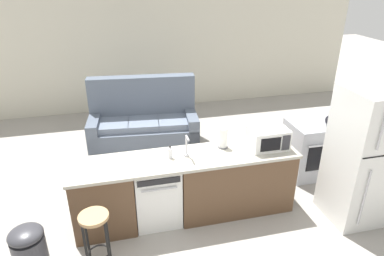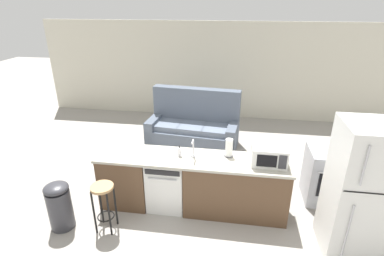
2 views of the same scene
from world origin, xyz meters
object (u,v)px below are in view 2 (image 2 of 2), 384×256
Objects in this scene: stove_range at (330,176)px; refrigerator at (360,192)px; microwave at (269,155)px; soap_bottle at (180,152)px; bar_stool at (103,198)px; kettle at (350,151)px; paper_towel_roll at (229,148)px; couch at (194,128)px; trash_bin at (59,205)px; dishwasher at (167,182)px.

refrigerator reaches higher than stove_range.
soap_bottle is (-1.32, 0.03, -0.07)m from microwave.
stove_range is 2.51m from soap_bottle.
bar_stool is (-3.36, -1.24, 0.08)m from stove_range.
refrigerator is 1.22m from microwave.
refrigerator is 0.99m from kettle.
paper_towel_roll reaches higher than microwave.
bar_stool is 0.36× the size of couch.
microwave reaches higher than soap_bottle.
refrigerator is 4.06m from trash_bin.
couch reaches higher than soap_bottle.
soap_bottle is 0.86× the size of kettle.
kettle is at bearing 18.79° from microwave.
paper_towel_roll is 0.75m from soap_bottle.
stove_range is 3.58m from bar_stool.
dishwasher is at bearing 168.07° from refrigerator.
couch is (-2.68, 1.88, -0.59)m from kettle.
refrigerator reaches higher than paper_towel_roll.
paper_towel_roll is 2.41m from couch.
soap_bottle is 0.08× the size of couch.
refrigerator reaches higher than soap_bottle.
trash_bin is at bearing -154.53° from soap_bottle.
stove_range is at bearing 12.28° from soap_bottle.
kettle is at bearing 80.15° from refrigerator.
microwave is at bearing 153.03° from refrigerator.
stove_range is 0.57m from kettle.
paper_towel_roll is at bearing -68.48° from couch.
couch is (-2.51, 1.75, -0.06)m from stove_range.
refrigerator is 3.64× the size of microwave.
trash_bin is (-0.66, -0.06, -0.16)m from bar_stool.
couch is (1.51, 3.05, 0.02)m from trash_bin.
bar_stool is (-1.70, -0.83, -0.50)m from paper_towel_roll.
paper_towel_roll reaches higher than kettle.
paper_towel_roll is (0.94, 0.14, 0.62)m from dishwasher.
dishwasher is at bearing 179.95° from microwave.
refrigerator reaches higher than microwave.
dishwasher is 1.03m from bar_stool.
microwave is 2.44× the size of kettle.
soap_bottle is at bearing 25.47° from trash_bin.
soap_bottle is 2.35m from couch.
stove_range is 0.43× the size of couch.
kettle is (2.57, 0.40, 0.01)m from soap_bottle.
bar_stool is 0.68m from trash_bin.
paper_towel_roll is at bearing -171.25° from kettle.
stove_range is 0.50× the size of refrigerator.
soap_bottle is (-0.74, -0.12, -0.07)m from paper_towel_roll.
dishwasher is at bearing 42.35° from bar_stool.
soap_bottle is at bearing 166.50° from refrigerator.
refrigerator is 3.83m from couch.
paper_towel_roll reaches higher than stove_range.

